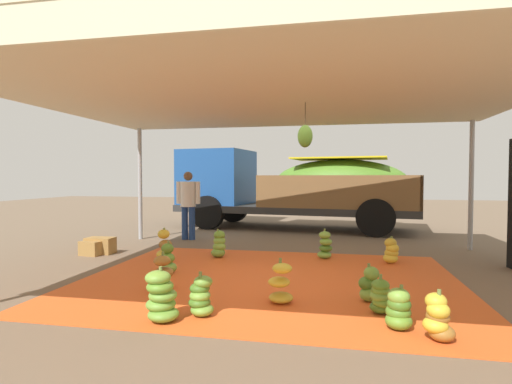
% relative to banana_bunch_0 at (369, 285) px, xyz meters
% --- Properties ---
extents(ground_plane, '(40.00, 40.00, 0.00)m').
position_rel_banana_bunch_0_xyz_m(ground_plane, '(-1.39, 3.80, -0.21)').
color(ground_plane, brown).
extents(tarp_orange, '(5.59, 4.51, 0.01)m').
position_rel_banana_bunch_0_xyz_m(tarp_orange, '(-1.39, 0.80, -0.21)').
color(tarp_orange, '#E05B23').
rests_on(tarp_orange, ground).
extents(tent_canopy, '(8.00, 7.00, 2.81)m').
position_rel_banana_bunch_0_xyz_m(tent_canopy, '(-1.38, 0.72, 2.52)').
color(tent_canopy, '#9EA0A5').
rests_on(tent_canopy, ground).
extents(banana_bunch_0, '(0.32, 0.32, 0.47)m').
position_rel_banana_bunch_0_xyz_m(banana_bunch_0, '(0.00, 0.00, 0.00)').
color(banana_bunch_0, '#75A83D').
rests_on(banana_bunch_0, tarp_orange).
extents(banana_bunch_1, '(0.38, 0.33, 0.49)m').
position_rel_banana_bunch_0_xyz_m(banana_bunch_1, '(0.54, -1.12, 0.01)').
color(banana_bunch_1, '#996628').
rests_on(banana_bunch_1, tarp_orange).
extents(banana_bunch_2, '(0.35, 0.34, 0.44)m').
position_rel_banana_bunch_0_xyz_m(banana_bunch_2, '(0.10, -0.43, -0.02)').
color(banana_bunch_2, '#477523').
rests_on(banana_bunch_2, tarp_orange).
extents(banana_bunch_3, '(0.32, 0.34, 0.53)m').
position_rel_banana_bunch_0_xyz_m(banana_bunch_3, '(-2.72, -0.04, 0.02)').
color(banana_bunch_3, gold).
rests_on(banana_bunch_3, tarp_orange).
extents(banana_bunch_4, '(0.37, 0.35, 0.49)m').
position_rel_banana_bunch_0_xyz_m(banana_bunch_4, '(-1.89, -0.88, 0.00)').
color(banana_bunch_4, '#75A83D').
rests_on(banana_bunch_4, tarp_orange).
extents(banana_bunch_5, '(0.35, 0.35, 0.57)m').
position_rel_banana_bunch_0_xyz_m(banana_bunch_5, '(-0.60, 2.52, 0.04)').
color(banana_bunch_5, '#75A83D').
rests_on(banana_bunch_5, tarp_orange).
extents(banana_bunch_6, '(0.32, 0.33, 0.51)m').
position_rel_banana_bunch_0_xyz_m(banana_bunch_6, '(-3.05, 0.89, 0.02)').
color(banana_bunch_6, '#75A83D').
rests_on(banana_bunch_6, tarp_orange).
extents(banana_bunch_7, '(0.42, 0.42, 0.55)m').
position_rel_banana_bunch_0_xyz_m(banana_bunch_7, '(-1.07, -0.26, 0.02)').
color(banana_bunch_7, gold).
rests_on(banana_bunch_7, tarp_orange).
extents(banana_bunch_8, '(0.31, 0.34, 0.54)m').
position_rel_banana_bunch_0_xyz_m(banana_bunch_8, '(-2.61, 2.28, 0.04)').
color(banana_bunch_8, '#6B9E38').
rests_on(banana_bunch_8, tarp_orange).
extents(banana_bunch_9, '(0.45, 0.43, 0.59)m').
position_rel_banana_bunch_0_xyz_m(banana_bunch_9, '(-2.24, -1.14, 0.05)').
color(banana_bunch_9, '#6B9E38').
rests_on(banana_bunch_9, tarp_orange).
extents(banana_bunch_10, '(0.36, 0.34, 0.59)m').
position_rel_banana_bunch_0_xyz_m(banana_bunch_10, '(-3.56, 1.88, 0.06)').
color(banana_bunch_10, gold).
rests_on(banana_bunch_10, tarp_orange).
extents(banana_bunch_11, '(0.31, 0.30, 0.48)m').
position_rel_banana_bunch_0_xyz_m(banana_bunch_11, '(0.57, 2.35, 0.01)').
color(banana_bunch_11, gold).
rests_on(banana_bunch_11, tarp_orange).
extents(banana_bunch_12, '(0.34, 0.34, 0.45)m').
position_rel_banana_bunch_0_xyz_m(banana_bunch_12, '(0.22, -0.88, -0.00)').
color(banana_bunch_12, '#60932D').
rests_on(banana_bunch_12, tarp_orange).
extents(cargo_truck_main, '(7.28, 3.15, 2.40)m').
position_rel_banana_bunch_0_xyz_m(cargo_truck_main, '(-1.74, 6.95, 1.06)').
color(cargo_truck_main, '#2D2D2D').
rests_on(cargo_truck_main, ground).
extents(worker_0, '(0.62, 0.38, 1.68)m').
position_rel_banana_bunch_0_xyz_m(worker_0, '(-3.99, 4.27, 0.77)').
color(worker_0, navy).
rests_on(worker_0, ground).
extents(crate_0, '(0.45, 0.36, 0.28)m').
position_rel_banana_bunch_0_xyz_m(crate_0, '(-5.16, 2.01, -0.07)').
color(crate_0, olive).
rests_on(crate_0, ground).
extents(crate_1, '(0.55, 0.33, 0.33)m').
position_rel_banana_bunch_0_xyz_m(crate_1, '(-5.09, 2.19, -0.05)').
color(crate_1, olive).
rests_on(crate_1, ground).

